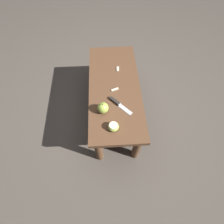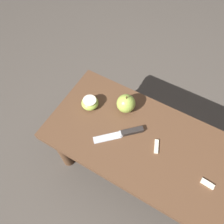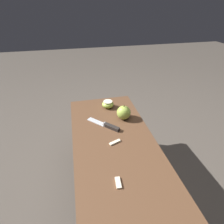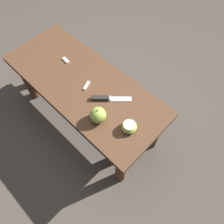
% 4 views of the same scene
% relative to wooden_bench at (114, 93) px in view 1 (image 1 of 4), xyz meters
% --- Properties ---
extents(ground_plane, '(8.00, 8.00, 0.00)m').
position_rel_wooden_bench_xyz_m(ground_plane, '(0.00, 0.00, -0.35)').
color(ground_plane, '#4C443D').
extents(wooden_bench, '(1.04, 0.44, 0.43)m').
position_rel_wooden_bench_xyz_m(wooden_bench, '(0.00, 0.00, 0.00)').
color(wooden_bench, brown).
rests_on(wooden_bench, ground_plane).
extents(knife, '(0.18, 0.18, 0.02)m').
position_rel_wooden_bench_xyz_m(knife, '(-0.17, -0.01, 0.08)').
color(knife, '#B7BABF').
rests_on(knife, wooden_bench).
extents(apple_whole, '(0.09, 0.09, 0.10)m').
position_rel_wooden_bench_xyz_m(apple_whole, '(-0.24, 0.10, 0.12)').
color(apple_whole, '#9EB747').
rests_on(apple_whole, wooden_bench).
extents(apple_cut, '(0.08, 0.08, 0.05)m').
position_rel_wooden_bench_xyz_m(apple_cut, '(-0.39, 0.03, 0.10)').
color(apple_cut, '#9EB747').
rests_on(apple_cut, wooden_bench).
extents(apple_slice_near_knife, '(0.05, 0.02, 0.01)m').
position_rel_wooden_bench_xyz_m(apple_slice_near_knife, '(0.21, -0.04, 0.08)').
color(apple_slice_near_knife, beige).
rests_on(apple_slice_near_knife, wooden_bench).
extents(apple_slice_center, '(0.04, 0.06, 0.01)m').
position_rel_wooden_bench_xyz_m(apple_slice_center, '(-0.03, 0.00, 0.08)').
color(apple_slice_center, beige).
rests_on(apple_slice_center, wooden_bench).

